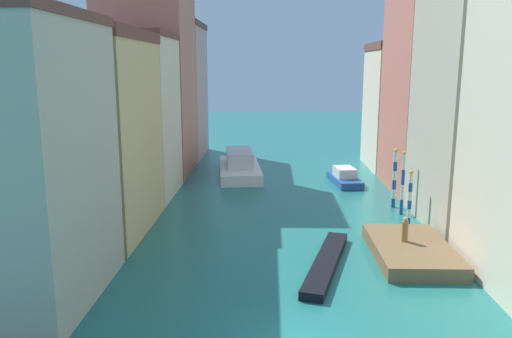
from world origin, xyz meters
TOP-DOWN VIEW (x-y plane):
  - ground_plane at (0.00, 24.50)m, footprint 154.00×154.00m
  - building_left_1 at (-13.11, 14.22)m, footprint 8.15×10.41m
  - building_left_2 at (-13.11, 23.37)m, footprint 8.15×8.03m
  - building_left_3 at (-13.11, 32.45)m, footprint 8.15×9.54m
  - building_left_4 at (-13.11, 42.07)m, footprint 8.15×9.67m
  - building_right_1 at (13.11, 16.14)m, footprint 8.15×9.74m
  - building_right_2 at (13.11, 26.02)m, footprint 8.15×10.14m
  - building_right_3 at (13.11, 35.75)m, footprint 8.15×8.78m
  - waterfront_dock at (6.73, 9.86)m, footprint 4.17×7.20m
  - person_on_dock at (6.44, 10.28)m, footprint 0.36×0.36m
  - mooring_pole_0 at (8.07, 15.46)m, footprint 0.29×0.29m
  - mooring_pole_1 at (8.29, 18.22)m, footprint 0.27×0.27m
  - mooring_pole_2 at (8.15, 20.06)m, footprint 0.32×0.32m
  - vaporetto_white at (-4.20, 31.22)m, footprint 4.87×10.69m
  - gondola_black at (1.84, 8.33)m, footprint 3.44×8.81m
  - motorboat_0 at (5.58, 27.91)m, footprint 2.73×5.68m

SIDE VIEW (x-z plane):
  - ground_plane at x=0.00m, z-range 0.00..0.00m
  - gondola_black at x=1.84m, z-range 0.00..0.46m
  - waterfront_dock at x=6.73m, z-range 0.00..0.78m
  - motorboat_0 at x=5.58m, z-range -0.18..1.31m
  - vaporetto_white at x=-4.20m, z-range -0.32..2.16m
  - person_on_dock at x=6.44m, z-range 0.72..2.15m
  - mooring_pole_0 at x=8.07m, z-range 0.04..3.87m
  - mooring_pole_2 at x=8.15m, z-range 0.05..4.56m
  - mooring_pole_1 at x=8.29m, z-range 0.04..4.68m
  - building_left_1 at x=-13.11m, z-range 0.01..12.77m
  - building_right_3 at x=13.11m, z-range 0.02..12.88m
  - building_left_2 at x=-13.11m, z-range 0.01..13.18m
  - building_left_4 at x=-13.11m, z-range 0.01..15.43m
  - building_left_3 at x=-13.11m, z-range 0.01..20.21m
  - building_right_2 at x=13.11m, z-range 0.01..20.67m
  - building_right_1 at x=13.11m, z-range 0.01..21.20m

